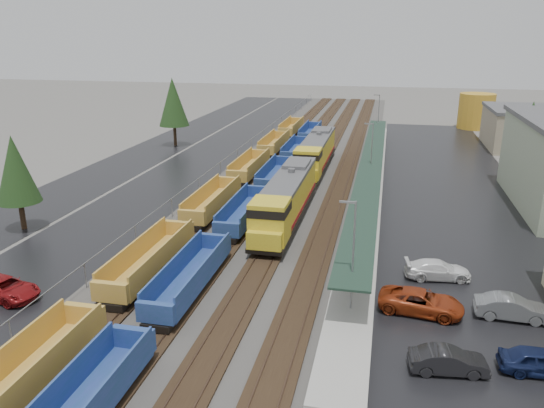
{
  "coord_description": "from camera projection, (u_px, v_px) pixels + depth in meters",
  "views": [
    {
      "loc": [
        11.05,
        -11.03,
        17.72
      ],
      "look_at": [
        0.68,
        36.49,
        2.0
      ],
      "focal_mm": 35.0,
      "sensor_mm": 36.0,
      "label": 1
    }
  ],
  "objects": [
    {
      "name": "locomotive_trail",
      "position": [
        316.0,
        153.0,
        70.53
      ],
      "size": [
        3.14,
        20.68,
        4.68
      ],
      "color": "black",
      "rests_on": "ground"
    },
    {
      "name": "east_commuter_lot",
      "position": [
        453.0,
        196.0,
        60.57
      ],
      "size": [
        16.0,
        100.0,
        0.02
      ],
      "primitive_type": "cube",
      "color": "black",
      "rests_on": "ground"
    },
    {
      "name": "parked_car_west_c",
      "position": [
        5.0,
        288.0,
        36.99
      ],
      "size": [
        3.56,
        5.66,
        1.46
      ],
      "primitive_type": "imported",
      "rotation": [
        0.0,
        0.0,
        1.34
      ],
      "color": "maroon",
      "rests_on": "ground"
    },
    {
      "name": "tree_west_far",
      "position": [
        173.0,
        102.0,
        85.5
      ],
      "size": [
        4.84,
        4.84,
        11.0
      ],
      "color": "#332316",
      "rests_on": "ground"
    },
    {
      "name": "parked_car_east_c",
      "position": [
        438.0,
        270.0,
        39.92
      ],
      "size": [
        2.63,
        5.1,
        1.42
      ],
      "primitive_type": "imported",
      "rotation": [
        0.0,
        0.0,
        1.71
      ],
      "color": "white",
      "rests_on": "ground"
    },
    {
      "name": "tree_east",
      "position": [
        530.0,
        130.0,
        64.19
      ],
      "size": [
        4.4,
        4.4,
        10.0
      ],
      "color": "#332316",
      "rests_on": "ground"
    },
    {
      "name": "locomotive_lead",
      "position": [
        286.0,
        199.0,
        51.01
      ],
      "size": [
        3.14,
        20.68,
        4.68
      ],
      "color": "black",
      "rests_on": "ground"
    },
    {
      "name": "parked_car_east_e",
      "position": [
        512.0,
        308.0,
        34.27
      ],
      "size": [
        1.76,
        4.69,
        1.53
      ],
      "primitive_type": "imported",
      "rotation": [
        0.0,
        0.0,
        1.54
      ],
      "color": "slate",
      "rests_on": "ground"
    },
    {
      "name": "well_string_yellow",
      "position": [
        213.0,
        202.0,
        54.5
      ],
      "size": [
        2.62,
        103.59,
        2.32
      ],
      "color": "gold",
      "rests_on": "ground"
    },
    {
      "name": "station_platform",
      "position": [
        370.0,
        185.0,
        62.28
      ],
      "size": [
        3.0,
        80.0,
        8.0
      ],
      "color": "#9E9B93",
      "rests_on": "ground"
    },
    {
      "name": "chainlink_fence",
      "position": [
        234.0,
        155.0,
        73.71
      ],
      "size": [
        0.08,
        160.04,
        2.02
      ],
      "color": "gray",
      "rests_on": "ground"
    },
    {
      "name": "west_parking_lot",
      "position": [
        201.0,
        161.0,
        76.77
      ],
      "size": [
        10.0,
        160.0,
        0.02
      ],
      "primitive_type": "cube",
      "color": "black",
      "rests_on": "ground"
    },
    {
      "name": "trackbed",
      "position": [
        303.0,
        166.0,
        73.68
      ],
      "size": [
        14.6,
        160.0,
        0.22
      ],
      "color": "black",
      "rests_on": "ground"
    },
    {
      "name": "parked_car_east_b",
      "position": [
        421.0,
        302.0,
        35.04
      ],
      "size": [
        3.29,
        5.82,
        1.53
      ],
      "primitive_type": "imported",
      "rotation": [
        0.0,
        0.0,
        1.43
      ],
      "color": "#993313",
      "rests_on": "ground"
    },
    {
      "name": "ballast_strip",
      "position": [
        303.0,
        166.0,
        73.71
      ],
      "size": [
        20.0,
        160.0,
        0.08
      ],
      "primitive_type": "cube",
      "color": "#302D2B",
      "rests_on": "ground"
    },
    {
      "name": "storage_tank",
      "position": [
        476.0,
        111.0,
        102.38
      ],
      "size": [
        6.71,
        6.71,
        6.71
      ],
      "primitive_type": "cylinder",
      "color": "gold",
      "rests_on": "ground"
    },
    {
      "name": "tree_west_near",
      "position": [
        15.0,
        169.0,
        48.51
      ],
      "size": [
        3.96,
        3.96,
        9.0
      ],
      "color": "#332316",
      "rests_on": "ground"
    },
    {
      "name": "distant_hills",
      "position": [
        479.0,
        81.0,
        204.72
      ],
      "size": [
        301.0,
        140.0,
        25.2
      ],
      "color": "#475542",
      "rests_on": "ground"
    },
    {
      "name": "parked_car_east_d",
      "position": [
        540.0,
        362.0,
        28.71
      ],
      "size": [
        1.85,
        4.38,
        1.48
      ],
      "primitive_type": "imported",
      "rotation": [
        0.0,
        0.0,
        1.6
      ],
      "color": "#121C43",
      "rests_on": "ground"
    },
    {
      "name": "west_road",
      "position": [
        137.0,
        158.0,
        78.8
      ],
      "size": [
        9.0,
        160.0,
        0.02
      ],
      "primitive_type": "cube",
      "color": "black",
      "rests_on": "ground"
    },
    {
      "name": "well_string_blue",
      "position": [
        244.0,
        212.0,
        51.49
      ],
      "size": [
        2.5,
        100.57,
        2.21
      ],
      "color": "navy",
      "rests_on": "ground"
    },
    {
      "name": "parked_car_east_a",
      "position": [
        448.0,
        361.0,
        28.84
      ],
      "size": [
        1.98,
        4.38,
        1.39
      ],
      "primitive_type": "imported",
      "rotation": [
        0.0,
        0.0,
        1.69
      ],
      "color": "black",
      "rests_on": "ground"
    }
  ]
}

